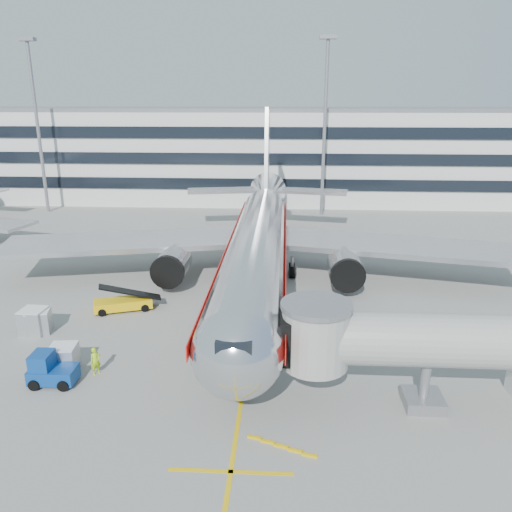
# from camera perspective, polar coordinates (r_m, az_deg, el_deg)

# --- Properties ---
(ground) EXTENTS (180.00, 180.00, 0.00)m
(ground) POSITION_cam_1_polar(r_m,az_deg,el_deg) (37.53, -0.61, -9.33)
(ground) COLOR gray
(ground) RESTS_ON ground
(lead_in_line) EXTENTS (0.25, 70.00, 0.01)m
(lead_in_line) POSITION_cam_1_polar(r_m,az_deg,el_deg) (46.66, 0.23, -3.80)
(lead_in_line) COLOR #E0B10B
(lead_in_line) RESTS_ON ground
(stop_bar) EXTENTS (6.00, 0.25, 0.01)m
(stop_bar) POSITION_cam_1_polar(r_m,az_deg,el_deg) (25.85, -2.91, -23.40)
(stop_bar) COLOR #E0B10B
(stop_bar) RESTS_ON ground
(main_jet) EXTENTS (50.95, 48.70, 16.06)m
(main_jet) POSITION_cam_1_polar(r_m,az_deg,el_deg) (46.95, 0.34, 1.78)
(main_jet) COLOR silver
(main_jet) RESTS_ON ground
(jet_bridge) EXTENTS (17.80, 4.50, 7.00)m
(jet_bridge) POSITION_cam_1_polar(r_m,az_deg,el_deg) (30.22, 22.28, -9.51)
(jet_bridge) COLOR silver
(jet_bridge) RESTS_ON ground
(terminal) EXTENTS (150.00, 24.25, 15.60)m
(terminal) POSITION_cam_1_polar(r_m,az_deg,el_deg) (91.86, 1.88, 11.74)
(terminal) COLOR silver
(terminal) RESTS_ON ground
(light_mast_west) EXTENTS (2.40, 1.20, 25.45)m
(light_mast_west) POSITION_cam_1_polar(r_m,az_deg,el_deg) (84.19, -23.83, 14.64)
(light_mast_west) COLOR gray
(light_mast_west) RESTS_ON ground
(light_mast_centre) EXTENTS (2.40, 1.20, 25.45)m
(light_mast_centre) POSITION_cam_1_polar(r_m,az_deg,el_deg) (75.67, 7.91, 15.74)
(light_mast_centre) COLOR gray
(light_mast_centre) RESTS_ON ground
(belt_loader) EXTENTS (5.07, 3.18, 2.38)m
(belt_loader) POSITION_cam_1_polar(r_m,az_deg,el_deg) (43.33, -14.95, -5.18)
(belt_loader) COLOR #E3B509
(belt_loader) RESTS_ON ground
(baggage_tug) EXTENTS (2.83, 1.84, 2.10)m
(baggage_tug) POSITION_cam_1_polar(r_m,az_deg,el_deg) (34.07, -22.48, -12.00)
(baggage_tug) COLOR navy
(baggage_tug) RESTS_ON ground
(cargo_container_left) EXTENTS (2.01, 2.01, 1.76)m
(cargo_container_left) POSITION_cam_1_polar(r_m,az_deg,el_deg) (41.44, -23.57, -6.85)
(cargo_container_left) COLOR #A9ABB0
(cargo_container_left) RESTS_ON ground
(cargo_container_right) EXTENTS (1.86, 1.86, 1.89)m
(cargo_container_right) POSITION_cam_1_polar(r_m,az_deg,el_deg) (41.49, -24.03, -6.79)
(cargo_container_right) COLOR #A9ABB0
(cargo_container_right) RESTS_ON ground
(cargo_container_front) EXTENTS (1.81, 1.81, 1.75)m
(cargo_container_front) POSITION_cam_1_polar(r_m,az_deg,el_deg) (35.29, -21.11, -10.84)
(cargo_container_front) COLOR #A9ABB0
(cargo_container_front) RESTS_ON ground
(ramp_worker) EXTENTS (0.79, 0.79, 1.86)m
(ramp_worker) POSITION_cam_1_polar(r_m,az_deg,el_deg) (34.17, -17.86, -11.36)
(ramp_worker) COLOR #A9DD17
(ramp_worker) RESTS_ON ground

